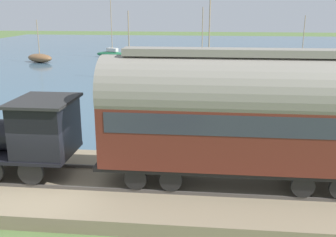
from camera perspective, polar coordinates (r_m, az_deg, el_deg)
name	(u,v)px	position (r m, az deg, el deg)	size (l,w,h in m)	color
ground_plane	(39,206)	(14.38, -18.16, -11.98)	(200.00, 200.00, 0.00)	#516B38
harbor_water	(170,55)	(56.76, 0.25, 9.23)	(80.00, 80.00, 0.01)	#426075
rail_embankment	(54,183)	(15.40, -16.20, -8.91)	(5.82, 56.00, 0.60)	#84755B
steam_locomotive	(16,132)	(15.25, -21.19, -1.89)	(2.49, 5.83, 3.13)	black
passenger_coach	(237,112)	(13.36, 9.99, 0.92)	(2.45, 9.50, 4.65)	black
sailboat_green	(112,54)	(53.89, -8.07, 9.28)	(2.69, 5.06, 7.70)	#236B42
sailboat_white	(302,56)	(51.59, 18.83, 8.54)	(2.80, 5.91, 5.61)	white
sailboat_teal	(208,82)	(32.00, 5.82, 5.36)	(1.81, 3.43, 7.96)	#1E707A
sailboat_brown	(40,58)	(51.23, -18.10, 8.36)	(3.05, 4.06, 5.10)	brown
sailboat_yellow	(202,63)	(44.43, 4.92, 8.10)	(4.19, 5.47, 6.56)	gold
sailboat_gray	(130,72)	(36.98, -5.59, 6.80)	(2.01, 3.69, 6.24)	gray
rowboat_near_shore	(142,109)	(25.19, -3.77, 1.45)	(0.95, 2.78, 0.54)	#B7B2A3
rowboat_far_out	(266,148)	(18.62, 13.99, -4.23)	(2.10, 1.72, 0.55)	beige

